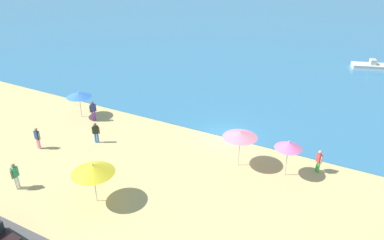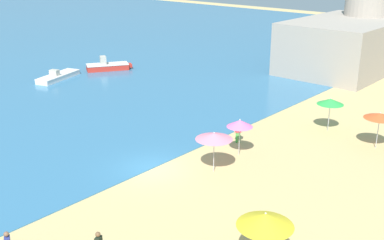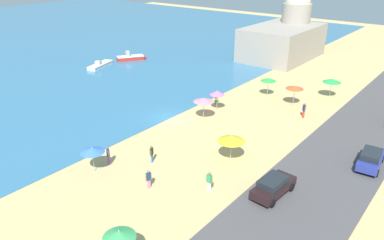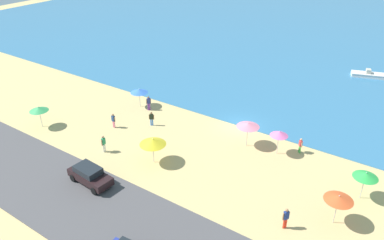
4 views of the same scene
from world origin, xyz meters
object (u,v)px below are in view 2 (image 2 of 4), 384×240
Objects in this scene: beach_umbrella_1 at (214,136)px; beach_umbrella_7 at (380,116)px; beach_umbrella_0 at (330,102)px; beach_umbrella_6 at (265,220)px; beach_umbrella_4 at (240,123)px; skiff_offshore at (58,76)px; harbor_fortress at (352,36)px; skiff_nearshore at (108,66)px; bather_4 at (238,131)px.

beach_umbrella_1 reaches higher than beach_umbrella_7.
beach_umbrella_0 is 17.79m from beach_umbrella_6.
beach_umbrella_4 is 9.52m from beach_umbrella_7.
harbor_fortress is (25.11, -20.40, 3.26)m from skiff_offshore.
harbor_fortress is at bearing -46.10° from skiff_nearshore.
beach_umbrella_6 reaches higher than skiff_nearshore.
beach_umbrella_4 is at bearing -110.81° from skiff_nearshore.
bather_4 is at bearing -94.04° from skiff_offshore.
beach_umbrella_7 is (-0.99, -4.02, 0.06)m from beach_umbrella_0.
beach_umbrella_6 is 16.02m from beach_umbrella_7.
beach_umbrella_0 is 28.39m from skiff_offshore.
beach_umbrella_1 is at bearing -170.00° from harbor_fortress.
skiff_offshore is at bearing 82.33° from beach_umbrella_4.
skiff_offshore is (1.72, 24.29, -0.53)m from bather_4.
beach_umbrella_0 is 7.46m from bather_4.
harbor_fortress is at bearing -39.10° from skiff_offshore.
bather_4 is (4.80, 1.69, -1.43)m from beach_umbrella_1.
bather_4 is at bearing -108.17° from skiff_nearshore.
beach_umbrella_4 is 1.58× the size of bather_4.
beach_umbrella_6 is at bearing -128.12° from beach_umbrella_1.
harbor_fortress is at bearing 20.22° from beach_umbrella_0.
beach_umbrella_6 is at bearing -119.28° from skiff_nearshore.
harbor_fortress is at bearing 19.09° from beach_umbrella_6.
beach_umbrella_7 is (7.11, -6.32, 0.11)m from beach_umbrella_4.
beach_umbrella_4 is 0.50× the size of skiff_nearshore.
skiff_nearshore is at bearing 63.64° from beach_umbrella_1.
beach_umbrella_1 is 9.37m from beach_umbrella_6.
skiff_nearshore is 6.09m from skiff_offshore.
harbor_fortress is at bearing 10.00° from beach_umbrella_1.
beach_umbrella_6 reaches higher than beach_umbrella_4.
beach_umbrella_1 reaches higher than beach_umbrella_6.
skiff_offshore is (-6.06, 0.61, -0.11)m from skiff_nearshore.
bather_4 is at bearing 19.36° from beach_umbrella_1.
beach_umbrella_7 is at bearing -30.47° from beach_umbrella_1.
beach_umbrella_1 is 1.00× the size of beach_umbrella_7.
beach_umbrella_1 reaches higher than bather_4.
skiff_nearshore is 27.65m from harbor_fortress.
beach_umbrella_4 reaches higher than bather_4.
beach_umbrella_6 is at bearing -138.92° from beach_umbrella_4.
beach_umbrella_0 is 0.16× the size of harbor_fortress.
skiff_offshore is at bearing 75.92° from beach_umbrella_1.
beach_umbrella_7 reaches higher than beach_umbrella_4.
skiff_nearshore is (1.41, 27.33, -1.79)m from beach_umbrella_0.
beach_umbrella_6 is (-8.84, -7.71, 0.01)m from beach_umbrella_4.
skiff_offshore is at bearing 96.53° from beach_umbrella_7.
harbor_fortress reaches higher than beach_umbrella_0.
beach_umbrella_1 is at bearing 51.88° from beach_umbrella_6.
beach_umbrella_0 is at bearing -29.82° from bather_4.
beach_umbrella_4 is (3.06, 0.34, -0.11)m from beach_umbrella_1.
beach_umbrella_4 is 0.97× the size of beach_umbrella_7.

